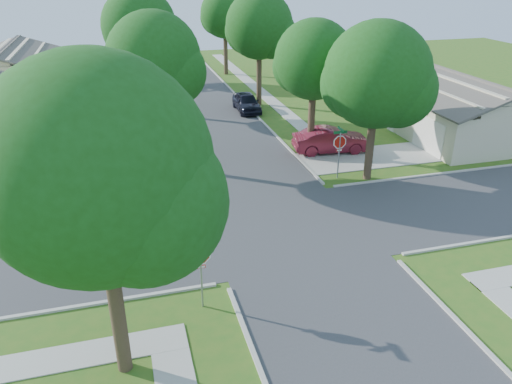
{
  "coord_description": "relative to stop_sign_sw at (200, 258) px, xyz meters",
  "views": [
    {
      "loc": [
        -6.74,
        -19.16,
        11.32
      ],
      "look_at": [
        -1.18,
        0.82,
        1.6
      ],
      "focal_mm": 35.0,
      "sensor_mm": 36.0,
      "label": 1
    }
  ],
  "objects": [
    {
      "name": "stop_sign_sw",
      "position": [
        0.0,
        0.0,
        0.0
      ],
      "size": [
        1.05,
        0.8,
        2.98
      ],
      "color": "gray",
      "rests_on": "ground"
    },
    {
      "name": "car_curb_west",
      "position": [
        3.5,
        35.35,
        -1.37
      ],
      "size": [
        2.3,
        4.71,
        1.32
      ],
      "primitive_type": "imported",
      "rotation": [
        0.0,
        0.0,
        3.24
      ],
      "color": "black",
      "rests_on": "ground"
    },
    {
      "name": "sidewalk_ne",
      "position": [
        10.8,
        30.7,
        -2.01
      ],
      "size": [
        1.2,
        40.0,
        0.04
      ],
      "primitive_type": "cube",
      "color": "#9E9B91",
      "rests_on": "ground"
    },
    {
      "name": "house_ne_near",
      "position": [
        20.69,
        15.7,
        -0.51
      ],
      "size": [
        8.42,
        13.6,
        4.23
      ],
      "color": "#B0A98B",
      "rests_on": "ground"
    },
    {
      "name": "tree_e_far",
      "position": [
        9.45,
        38.71,
        3.95
      ],
      "size": [
        5.17,
        5.0,
        8.72
      ],
      "color": "#38281C",
      "rests_on": "ground"
    },
    {
      "name": "road_ns",
      "position": [
        4.7,
        4.7,
        -2.03
      ],
      "size": [
        7.0,
        100.0,
        0.02
      ],
      "primitive_type": "cube",
      "color": "#333335",
      "rests_on": "ground"
    },
    {
      "name": "tree_ne_corner",
      "position": [
        11.06,
        8.91,
        3.56
      ],
      "size": [
        5.8,
        5.6,
        8.66
      ],
      "color": "#38281C",
      "rests_on": "ground"
    },
    {
      "name": "tree_w_mid",
      "position": [
        0.06,
        25.71,
        4.46
      ],
      "size": [
        5.8,
        5.6,
        9.56
      ],
      "color": "#38281C",
      "rests_on": "ground"
    },
    {
      "name": "tree_e_mid",
      "position": [
        9.46,
        25.71,
        4.22
      ],
      "size": [
        5.59,
        5.4,
        9.21
      ],
      "color": "#38281C",
      "rests_on": "ground"
    },
    {
      "name": "stop_sign_ne",
      "position": [
        9.4,
        9.4,
        0.0
      ],
      "size": [
        1.05,
        0.8,
        2.98
      ],
      "color": "gray",
      "rests_on": "ground"
    },
    {
      "name": "car_curb_east",
      "position": [
        7.9,
        24.13,
        -1.29
      ],
      "size": [
        1.83,
        4.39,
        1.49
      ],
      "primitive_type": "imported",
      "rotation": [
        0.0,
        0.0,
        -0.02
      ],
      "color": "black",
      "rests_on": "ground"
    },
    {
      "name": "house_ne_far",
      "position": [
        20.69,
        33.7,
        -0.51
      ],
      "size": [
        8.42,
        13.6,
        4.23
      ],
      "color": "#B0A98B",
      "rests_on": "ground"
    },
    {
      "name": "ground",
      "position": [
        4.7,
        4.7,
        -2.03
      ],
      "size": [
        100.0,
        100.0,
        0.0
      ],
      "primitive_type": "plane",
      "color": "#2F5E19",
      "rests_on": "ground"
    },
    {
      "name": "car_driveway",
      "position": [
        10.7,
        13.4,
        -1.23
      ],
      "size": [
        5.02,
        2.27,
        1.6
      ],
      "primitive_type": "imported",
      "rotation": [
        0.0,
        0.0,
        1.45
      ],
      "color": "#5C131F",
      "rests_on": "ground"
    },
    {
      "name": "house_nw_far",
      "position": [
        -11.29,
        36.7,
        -0.51
      ],
      "size": [
        8.42,
        13.6,
        4.23
      ],
      "color": "#B0A98B",
      "rests_on": "ground"
    },
    {
      "name": "tree_w_far",
      "position": [
        0.05,
        38.71,
        3.48
      ],
      "size": [
        4.76,
        4.6,
        8.04
      ],
      "color": "#38281C",
      "rests_on": "ground"
    },
    {
      "name": "tree_w_near",
      "position": [
        0.06,
        13.71,
        4.08
      ],
      "size": [
        5.38,
        5.2,
        8.97
      ],
      "color": "#38281C",
      "rests_on": "ground"
    },
    {
      "name": "tree_e_near",
      "position": [
        9.45,
        13.71,
        3.61
      ],
      "size": [
        4.97,
        4.8,
        8.28
      ],
      "color": "#38281C",
      "rests_on": "ground"
    },
    {
      "name": "driveway",
      "position": [
        12.6,
        11.8,
        -2.01
      ],
      "size": [
        8.8,
        3.6,
        0.05
      ],
      "primitive_type": "cube",
      "color": "#9E9B91",
      "rests_on": "ground"
    },
    {
      "name": "tree_sw_corner",
      "position": [
        -2.74,
        -2.29,
        4.23
      ],
      "size": [
        6.21,
        6.0,
        9.55
      ],
      "color": "#38281C",
      "rests_on": "ground"
    },
    {
      "name": "sidewalk_nw",
      "position": [
        -1.4,
        30.7,
        -2.01
      ],
      "size": [
        1.2,
        40.0,
        0.04
      ],
      "primitive_type": "cube",
      "color": "#9E9B91",
      "rests_on": "ground"
    }
  ]
}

